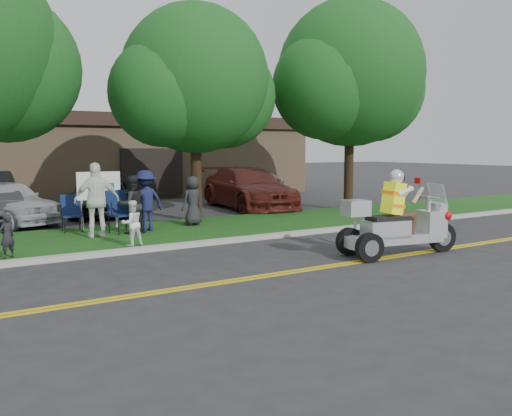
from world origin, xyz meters
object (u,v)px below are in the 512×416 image
spectator_adult_mid (132,205)px  parked_car_right (249,188)px  parked_car_mid (103,196)px  lawn_chair_a (119,209)px  trike_scooter (397,226)px  lawn_chair_b (71,211)px  spectator_adult_right (97,200)px  parked_car_far_right (261,187)px  parked_car_far_left (5,202)px

spectator_adult_mid → parked_car_right: (6.33, 4.24, -0.08)m
parked_car_mid → lawn_chair_a: bearing=-83.1°
trike_scooter → parked_car_mid: size_ratio=0.61×
lawn_chair_a → parked_car_mid: 5.25m
trike_scooter → lawn_chair_b: 8.86m
trike_scooter → lawn_chair_a: 7.44m
lawn_chair_a → spectator_adult_right: (-0.74, -0.45, 0.32)m
lawn_chair_a → parked_car_far_right: size_ratio=0.27×
lawn_chair_b → parked_car_far_right: bearing=30.6°
lawn_chair_b → parked_car_right: (7.63, 2.94, 0.14)m
spectator_adult_right → parked_car_mid: spectator_adult_right is taller
lawn_chair_b → parked_car_mid: bearing=68.1°
parked_car_right → parked_car_far_right: parked_car_right is taller
lawn_chair_a → parked_car_far_left: 4.71m
spectator_adult_mid → parked_car_far_right: 9.60m
trike_scooter → parked_car_far_left: trike_scooter is taller
parked_car_mid → parked_car_right: (5.50, -1.23, 0.14)m
trike_scooter → spectator_adult_mid: size_ratio=1.88×
parked_car_mid → trike_scooter: bearing=-54.5°
spectator_adult_right → parked_car_right: size_ratio=0.35×
trike_scooter → spectator_adult_mid: trike_scooter is taller
parked_car_far_left → parked_car_mid: 3.58m
parked_car_right → parked_car_far_right: size_ratio=1.31×
trike_scooter → spectator_adult_mid: 7.04m
spectator_adult_mid → parked_car_far_left: bearing=-62.8°
parked_car_far_left → parked_car_right: (8.92, -0.17, 0.09)m
trike_scooter → spectator_adult_right: (-5.17, 5.53, 0.40)m
parked_car_far_left → parked_car_right: parked_car_right is taller
lawn_chair_b → spectator_adult_mid: spectator_adult_mid is taller
lawn_chair_b → spectator_adult_mid: bearing=-39.8°
spectator_adult_right → parked_car_mid: 5.88m
lawn_chair_b → spectator_adult_mid: 1.85m
lawn_chair_a → spectator_adult_right: bearing=-162.2°
parked_car_mid → spectator_adult_right: bearing=-89.3°
trike_scooter → parked_car_far_right: size_ratio=0.69×
lawn_chair_a → parked_car_far_right: (8.03, 5.27, -0.03)m
lawn_chair_a → lawn_chair_b: (-1.06, 0.97, -0.08)m
trike_scooter → parked_car_mid: (-3.36, 11.11, -0.01)m
trike_scooter → parked_car_far_left: bearing=134.8°
trike_scooter → parked_car_far_right: bearing=83.0°
parked_car_right → spectator_adult_mid: bearing=-139.7°
lawn_chair_a → parked_car_far_left: parked_car_far_left is taller
lawn_chair_b → parked_car_far_right: parked_car_far_right is taller
spectator_adult_mid → parked_car_mid: 5.53m
lawn_chair_b → parked_car_far_right: (9.09, 4.30, 0.06)m
trike_scooter → parked_car_far_right: 11.81m
trike_scooter → spectator_adult_right: bearing=143.9°
lawn_chair_b → spectator_adult_right: (0.32, -1.42, 0.40)m
lawn_chair_b → parked_car_mid: 4.68m
trike_scooter → parked_car_right: bearing=88.6°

